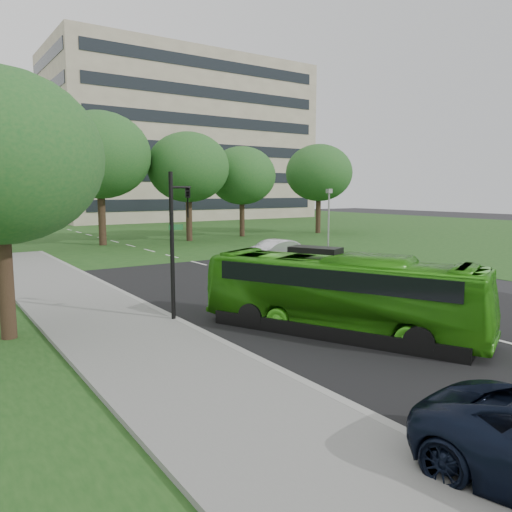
{
  "coord_description": "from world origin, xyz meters",
  "views": [
    {
      "loc": [
        -14.13,
        -13.3,
        4.47
      ],
      "look_at": [
        -1.9,
        4.84,
        1.6
      ],
      "focal_mm": 35.0,
      "sensor_mm": 36.0,
      "label": 1
    }
  ],
  "objects_px": {
    "tree_park_b": "(99,155)",
    "sedan": "(284,251)",
    "camera_pole": "(329,211)",
    "bus": "(341,294)",
    "tree_park_e": "(319,173)",
    "traffic_light": "(176,235)",
    "office_building": "(181,141)",
    "tree_park_d": "(242,176)",
    "tree_park_c": "(188,167)"
  },
  "relations": [
    {
      "from": "office_building",
      "to": "tree_park_e",
      "type": "xyz_separation_m",
      "value": [
        -1.07,
        -35.12,
        -6.18
      ]
    },
    {
      "from": "office_building",
      "to": "camera_pole",
      "type": "relative_size",
      "value": 8.7
    },
    {
      "from": "tree_park_d",
      "to": "bus",
      "type": "bearing_deg",
      "value": -117.13
    },
    {
      "from": "tree_park_c",
      "to": "sedan",
      "type": "relative_size",
      "value": 2.15
    },
    {
      "from": "tree_park_d",
      "to": "tree_park_e",
      "type": "relative_size",
      "value": 0.94
    },
    {
      "from": "tree_park_c",
      "to": "tree_park_e",
      "type": "bearing_deg",
      "value": -0.35
    },
    {
      "from": "tree_park_b",
      "to": "tree_park_e",
      "type": "height_order",
      "value": "tree_park_b"
    },
    {
      "from": "traffic_light",
      "to": "office_building",
      "type": "bearing_deg",
      "value": 81.73
    },
    {
      "from": "tree_park_c",
      "to": "camera_pole",
      "type": "relative_size",
      "value": 2.08
    },
    {
      "from": "tree_park_c",
      "to": "traffic_light",
      "type": "bearing_deg",
      "value": -117.24
    },
    {
      "from": "tree_park_e",
      "to": "tree_park_b",
      "type": "bearing_deg",
      "value": 177.9
    },
    {
      "from": "office_building",
      "to": "tree_park_c",
      "type": "xyz_separation_m",
      "value": [
        -16.16,
        -35.02,
        -5.99
      ]
    },
    {
      "from": "office_building",
      "to": "bus",
      "type": "distance_m",
      "value": 69.74
    },
    {
      "from": "tree_park_c",
      "to": "camera_pole",
      "type": "height_order",
      "value": "tree_park_c"
    },
    {
      "from": "tree_park_d",
      "to": "bus",
      "type": "distance_m",
      "value": 34.09
    },
    {
      "from": "sedan",
      "to": "tree_park_d",
      "type": "bearing_deg",
      "value": -30.46
    },
    {
      "from": "tree_park_d",
      "to": "tree_park_e",
      "type": "distance_m",
      "value": 8.89
    },
    {
      "from": "office_building",
      "to": "bus",
      "type": "height_order",
      "value": "office_building"
    },
    {
      "from": "tree_park_d",
      "to": "camera_pole",
      "type": "bearing_deg",
      "value": -92.91
    },
    {
      "from": "bus",
      "to": "sedan",
      "type": "bearing_deg",
      "value": 34.51
    },
    {
      "from": "sedan",
      "to": "bus",
      "type": "bearing_deg",
      "value": 143.15
    },
    {
      "from": "tree_park_c",
      "to": "traffic_light",
      "type": "distance_m",
      "value": 28.26
    },
    {
      "from": "tree_park_c",
      "to": "bus",
      "type": "relative_size",
      "value": 1.07
    },
    {
      "from": "tree_park_b",
      "to": "tree_park_c",
      "type": "xyz_separation_m",
      "value": [
        7.54,
        -0.74,
        -0.79
      ]
    },
    {
      "from": "tree_park_c",
      "to": "tree_park_d",
      "type": "xyz_separation_m",
      "value": [
        6.28,
        1.07,
        -0.6
      ]
    },
    {
      "from": "tree_park_e",
      "to": "traffic_light",
      "type": "xyz_separation_m",
      "value": [
        -27.92,
        -24.84,
        -3.32
      ]
    },
    {
      "from": "tree_park_c",
      "to": "camera_pole",
      "type": "distance_m",
      "value": 13.85
    },
    {
      "from": "traffic_light",
      "to": "tree_park_c",
      "type": "bearing_deg",
      "value": 80.3
    },
    {
      "from": "tree_park_d",
      "to": "tree_park_b",
      "type": "bearing_deg",
      "value": -178.62
    },
    {
      "from": "bus",
      "to": "camera_pole",
      "type": "distance_m",
      "value": 22.43
    },
    {
      "from": "bus",
      "to": "camera_pole",
      "type": "relative_size",
      "value": 1.95
    },
    {
      "from": "sedan",
      "to": "camera_pole",
      "type": "xyz_separation_m",
      "value": [
        6.76,
        3.34,
        2.24
      ]
    },
    {
      "from": "tree_park_b",
      "to": "camera_pole",
      "type": "relative_size",
      "value": 2.35
    },
    {
      "from": "tree_park_c",
      "to": "tree_park_e",
      "type": "height_order",
      "value": "tree_park_c"
    },
    {
      "from": "bus",
      "to": "tree_park_e",
      "type": "bearing_deg",
      "value": 25.11
    },
    {
      "from": "tree_park_b",
      "to": "sedan",
      "type": "relative_size",
      "value": 2.43
    },
    {
      "from": "traffic_light",
      "to": "camera_pole",
      "type": "relative_size",
      "value": 1.11
    },
    {
      "from": "tree_park_b",
      "to": "bus",
      "type": "distance_m",
      "value": 30.38
    },
    {
      "from": "office_building",
      "to": "traffic_light",
      "type": "xyz_separation_m",
      "value": [
        -29.0,
        -59.96,
        -9.51
      ]
    },
    {
      "from": "tree_park_e",
      "to": "sedan",
      "type": "relative_size",
      "value": 2.09
    },
    {
      "from": "tree_park_c",
      "to": "tree_park_d",
      "type": "height_order",
      "value": "tree_park_c"
    },
    {
      "from": "bus",
      "to": "tree_park_b",
      "type": "bearing_deg",
      "value": 62.02
    },
    {
      "from": "office_building",
      "to": "camera_pole",
      "type": "xyz_separation_m",
      "value": [
        -10.56,
        -47.19,
        -9.53
      ]
    },
    {
      "from": "tree_park_d",
      "to": "traffic_light",
      "type": "height_order",
      "value": "tree_park_d"
    },
    {
      "from": "tree_park_e",
      "to": "bus",
      "type": "bearing_deg",
      "value": -129.95
    },
    {
      "from": "office_building",
      "to": "tree_park_c",
      "type": "bearing_deg",
      "value": -114.77
    },
    {
      "from": "tree_park_b",
      "to": "tree_park_e",
      "type": "distance_m",
      "value": 22.66
    },
    {
      "from": "tree_park_b",
      "to": "sedan",
      "type": "height_order",
      "value": "tree_park_b"
    },
    {
      "from": "office_building",
      "to": "bus",
      "type": "bearing_deg",
      "value": -111.55
    },
    {
      "from": "bus",
      "to": "camera_pole",
      "type": "xyz_separation_m",
      "value": [
        14.73,
        16.83,
        1.72
      ]
    }
  ]
}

